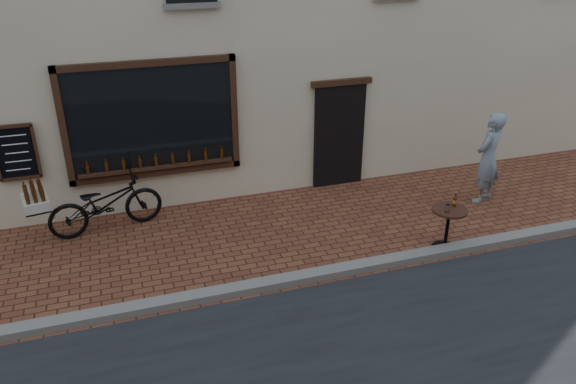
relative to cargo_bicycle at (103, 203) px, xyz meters
name	(u,v)px	position (x,y,z in m)	size (l,w,h in m)	color
ground	(310,287)	(2.97, -2.88, -0.55)	(90.00, 90.00, 0.00)	#5D2E1E
kerb	(306,277)	(2.97, -2.68, -0.49)	(90.00, 0.25, 0.12)	slate
cargo_bicycle	(103,203)	(0.00, 0.00, 0.00)	(2.45, 1.09, 1.16)	black
bistro_table	(448,220)	(5.62, -2.53, 0.00)	(0.61, 0.61, 1.04)	black
pedestrian	(488,158)	(7.38, -1.11, 0.39)	(0.68, 0.45, 1.88)	gray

